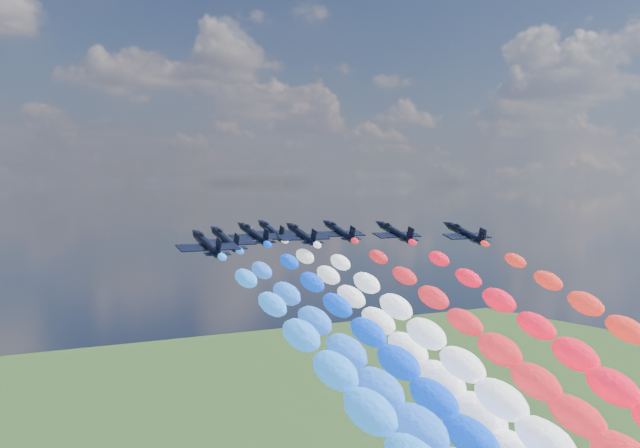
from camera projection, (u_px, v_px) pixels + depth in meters
jet_0 at (207, 244)px, 129.09m from camera, size 10.00×13.34×6.22m
jet_1 at (225, 239)px, 140.11m from camera, size 9.94×13.30×6.22m
jet_2 at (254, 234)px, 154.51m from camera, size 9.81×13.20×6.22m
trail_2 at (452, 434)px, 108.89m from camera, size 6.74×105.90×48.92m
jet_3 at (302, 235)px, 153.26m from camera, size 10.08×13.40×6.22m
trail_3 at (523, 437)px, 107.65m from camera, size 6.74×105.90×48.92m
jet_4 at (271, 231)px, 164.98m from camera, size 10.15×13.45×6.22m
trail_4 at (459, 412)px, 119.36m from camera, size 6.74×105.90×48.92m
jet_5 at (340, 231)px, 163.74m from camera, size 9.69×13.12×6.22m
trail_5 at (555, 415)px, 118.12m from camera, size 6.74×105.90×48.92m
jet_6 at (395, 232)px, 160.22m from camera, size 9.63×13.07×6.22m
trail_6 at (640, 422)px, 114.60m from camera, size 6.74×105.90×48.92m
jet_7 at (465, 233)px, 156.62m from camera, size 9.51×12.99×6.22m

